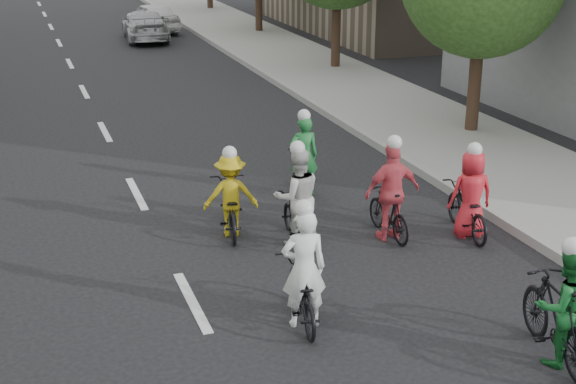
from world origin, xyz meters
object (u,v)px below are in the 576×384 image
follow_car_lead (145,26)px  cyclist_3 (391,200)px  cyclist_1 (302,284)px  cyclist_5 (230,202)px  follow_car_trail (153,17)px  cyclist_6 (303,164)px  cyclist_0 (296,206)px  cyclist_4 (560,314)px  cyclist_2 (468,203)px

follow_car_lead → cyclist_3: bearing=94.7°
cyclist_1 → follow_car_lead: bearing=-86.2°
follow_car_lead → cyclist_1: bearing=89.0°
cyclist_3 → cyclist_5: bearing=-24.6°
cyclist_3 → follow_car_trail: bearing=-92.3°
cyclist_1 → cyclist_6: 5.39m
cyclist_0 → cyclist_5: bearing=-34.2°
cyclist_1 → cyclist_5: size_ratio=1.00×
cyclist_6 → cyclist_4: bearing=103.2°
cyclist_6 → cyclist_2: bearing=129.5°
cyclist_6 → follow_car_lead: 20.52m
cyclist_0 → follow_car_lead: size_ratio=0.42×
cyclist_3 → cyclist_2: bearing=164.9°
cyclist_6 → cyclist_3: bearing=109.5°
cyclist_1 → cyclist_2: 4.36m
cyclist_0 → cyclist_5: 1.25m
cyclist_0 → cyclist_1: size_ratio=1.00×
cyclist_0 → cyclist_6: size_ratio=1.05×
cyclist_0 → cyclist_1: cyclist_1 is taller
cyclist_1 → follow_car_lead: 25.66m
cyclist_3 → follow_car_lead: (-0.23, 23.22, -0.07)m
cyclist_1 → cyclist_2: cyclist_1 is taller
follow_car_lead → cyclist_4: bearing=95.1°
cyclist_1 → cyclist_3: 3.44m
cyclist_2 → cyclist_1: bearing=36.2°
follow_car_lead → follow_car_trail: bearing=-103.6°
cyclist_6 → cyclist_1: bearing=75.8°
cyclist_6 → follow_car_trail: bearing=-86.5°
cyclist_3 → cyclist_4: bearing=91.8°
cyclist_1 → follow_car_trail: 28.06m
cyclist_0 → cyclist_3: cyclist_3 is taller
cyclist_1 → cyclist_2: bearing=-143.7°
cyclist_3 → follow_car_trail: 25.55m
cyclist_0 → follow_car_trail: size_ratio=0.47×
cyclist_0 → cyclist_1: bearing=76.3°
cyclist_6 → follow_car_trail: cyclist_6 is taller
follow_car_lead → follow_car_trail: (0.74, 2.33, 0.04)m
cyclist_2 → cyclist_3: 1.40m
cyclist_1 → follow_car_trail: size_ratio=0.47×
cyclist_5 → cyclist_2: bearing=170.2°
cyclist_3 → cyclist_5: size_ratio=1.02×
cyclist_0 → cyclist_2: bearing=171.8°
cyclist_2 → cyclist_4: bearing=83.2°
follow_car_lead → cyclist_6: bearing=93.0°
cyclist_1 → cyclist_6: (1.89, 5.05, 0.01)m
cyclist_1 → cyclist_5: (-0.07, 3.47, 0.00)m
cyclist_2 → follow_car_trail: cyclist_2 is taller
cyclist_0 → follow_car_lead: (1.39, 22.87, -0.04)m
cyclist_0 → cyclist_4: 5.06m
follow_car_trail → cyclist_4: bearing=80.6°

